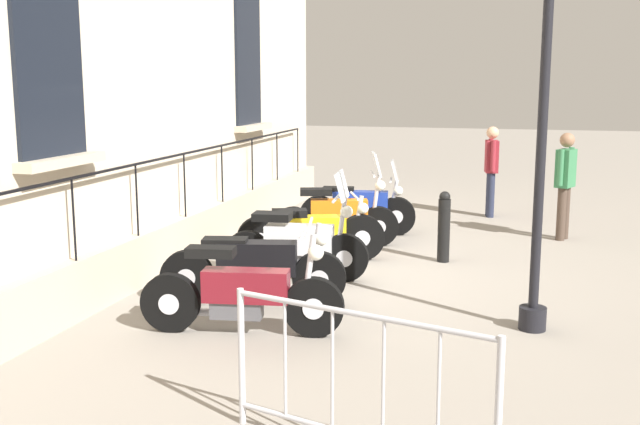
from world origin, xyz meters
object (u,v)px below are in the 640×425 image
object	(u,v)px
motorcycle_black	(254,268)
motorcycle_white	(298,245)
pedestrian_walking	(491,166)
motorcycle_blue	(359,209)
bollard	(444,226)
motorcycle_maroon	(243,295)
lamppost	(548,19)
pedestrian_standing	(565,180)
motorcycle_yellow	(312,234)
crowd_barrier	(357,379)
motorcycle_orange	(337,218)

from	to	relation	value
motorcycle_black	motorcycle_white	xyz separation A→B (m)	(0.16, 1.17, 0.03)
motorcycle_black	pedestrian_walking	distance (m)	6.82
motorcycle_blue	bollard	distance (m)	2.22
motorcycle_maroon	motorcycle_blue	world-z (taller)	motorcycle_blue
lamppost	pedestrian_walking	bearing A→B (deg)	96.72
motorcycle_white	pedestrian_walking	xyz separation A→B (m)	(2.16, 5.22, 0.50)
pedestrian_standing	bollard	bearing A→B (deg)	-129.86
motorcycle_white	motorcycle_yellow	world-z (taller)	motorcycle_white
lamppost	pedestrian_standing	xyz separation A→B (m)	(0.47, 4.71, -2.15)
crowd_barrier	pedestrian_standing	distance (m)	7.98
lamppost	motorcycle_black	bearing A→B (deg)	178.16
motorcycle_white	lamppost	world-z (taller)	lamppost
motorcycle_maroon	pedestrian_standing	size ratio (longest dim) A/B	1.21
motorcycle_white	lamppost	bearing A→B (deg)	-23.39
bollard	pedestrian_standing	xyz separation A→B (m)	(1.68, 2.01, 0.47)
bollard	motorcycle_white	bearing A→B (deg)	-139.98
crowd_barrier	bollard	size ratio (longest dim) A/B	1.92
lamppost	crowd_barrier	size ratio (longest dim) A/B	2.23
motorcycle_blue	pedestrian_standing	distance (m)	3.33
motorcycle_maroon	motorcycle_black	xyz separation A→B (m)	(-0.26, 1.01, 0.01)
motorcycle_yellow	motorcycle_white	bearing A→B (deg)	-84.74
motorcycle_orange	crowd_barrier	bearing A→B (deg)	-74.75
motorcycle_maroon	pedestrian_standing	bearing A→B (deg)	59.63
crowd_barrier	pedestrian_standing	size ratio (longest dim) A/B	1.13
motorcycle_white	crowd_barrier	distance (m)	4.69
motorcycle_blue	crowd_barrier	size ratio (longest dim) A/B	1.00
motorcycle_blue	bollard	world-z (taller)	motorcycle_blue
motorcycle_black	motorcycle_orange	size ratio (longest dim) A/B	1.12
motorcycle_black	motorcycle_blue	world-z (taller)	motorcycle_blue
crowd_barrier	pedestrian_standing	bearing A→B (deg)	78.17
motorcycle_black	motorcycle_white	bearing A→B (deg)	82.11
motorcycle_white	motorcycle_yellow	bearing A→B (deg)	95.26
bollard	crowd_barrier	bearing A→B (deg)	-89.54
pedestrian_walking	bollard	bearing A→B (deg)	-96.77
motorcycle_orange	lamppost	xyz separation A→B (m)	(2.90, -3.29, 2.69)
motorcycle_yellow	motorcycle_maroon	bearing A→B (deg)	-86.69
motorcycle_maroon	bollard	bearing A→B (deg)	65.90
pedestrian_standing	lamppost	bearing A→B (deg)	-95.66
lamppost	bollard	size ratio (longest dim) A/B	4.28
motorcycle_blue	pedestrian_walking	bearing A→B (deg)	47.58
motorcycle_white	bollard	distance (m)	2.24
pedestrian_standing	pedestrian_walking	xyz separation A→B (m)	(-1.23, 1.77, -0.02)
lamppost	pedestrian_walking	xyz separation A→B (m)	(-0.76, 6.49, -2.17)
motorcycle_white	lamppost	xyz separation A→B (m)	(2.92, -1.26, 2.68)
motorcycle_blue	bollard	bearing A→B (deg)	-44.83
motorcycle_maroon	pedestrian_walking	bearing A→B (deg)	74.39
motorcycle_black	pedestrian_standing	size ratio (longest dim) A/B	1.23
pedestrian_standing	motorcycle_white	bearing A→B (deg)	-134.52
motorcycle_orange	crowd_barrier	xyz separation A→B (m)	(1.74, -6.37, 0.13)
motorcycle_blue	crowd_barrier	xyz separation A→B (m)	(1.62, -7.35, 0.15)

